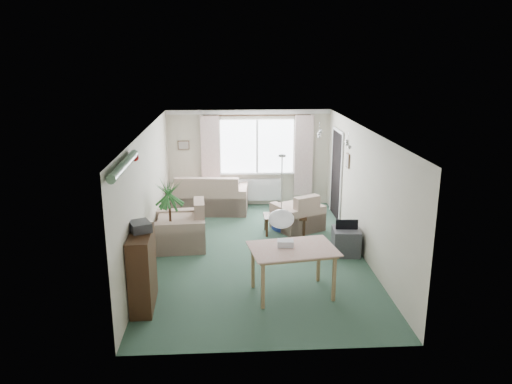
{
  "coord_description": "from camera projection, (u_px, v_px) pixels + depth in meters",
  "views": [
    {
      "loc": [
        -0.55,
        -8.89,
        3.72
      ],
      "look_at": [
        0.0,
        0.3,
        1.15
      ],
      "focal_mm": 35.0,
      "sensor_mm": 36.0,
      "label": 1
    }
  ],
  "objects": [
    {
      "name": "curtain_left",
      "position": [
        210.0,
        157.0,
        12.19
      ],
      "size": [
        0.45,
        0.08,
        2.0
      ],
      "primitive_type": "cube",
      "color": "beige"
    },
    {
      "name": "pendant_lamp",
      "position": [
        281.0,
        219.0,
        6.98
      ],
      "size": [
        0.36,
        0.36,
        0.36
      ],
      "primitive_type": "sphere",
      "color": "white"
    },
    {
      "name": "window",
      "position": [
        257.0,
        146.0,
        12.29
      ],
      "size": [
        1.8,
        0.03,
        1.3
      ],
      "primitive_type": "cube",
      "color": "white"
    },
    {
      "name": "radiator",
      "position": [
        257.0,
        190.0,
        12.55
      ],
      "size": [
        1.2,
        0.1,
        0.55
      ],
      "primitive_type": "cube",
      "color": "white"
    },
    {
      "name": "hifi_box",
      "position": [
        140.0,
        226.0,
        7.38
      ],
      "size": [
        0.4,
        0.43,
        0.14
      ],
      "primitive_type": "cube",
      "rotation": [
        0.0,
        0.0,
        0.42
      ],
      "color": "#313136",
      "rests_on": "bookshelf"
    },
    {
      "name": "bookshelf",
      "position": [
        142.0,
        270.0,
        7.47
      ],
      "size": [
        0.36,
        0.97,
        1.17
      ],
      "primitive_type": "cube",
      "rotation": [
        0.0,
        0.0,
        0.04
      ],
      "color": "black",
      "rests_on": "ground"
    },
    {
      "name": "ground",
      "position": [
        257.0,
        254.0,
        9.58
      ],
      "size": [
        6.5,
        6.5,
        0.0
      ],
      "primitive_type": "plane",
      "color": "#2B4839"
    },
    {
      "name": "photo_frame",
      "position": [
        288.0,
        211.0,
        10.61
      ],
      "size": [
        0.12,
        0.05,
        0.16
      ],
      "primitive_type": "cube",
      "rotation": [
        0.0,
        0.0,
        -0.3
      ],
      "color": "brown",
      "rests_on": "coffee_table"
    },
    {
      "name": "gift_box",
      "position": [
        285.0,
        244.0,
        7.84
      ],
      "size": [
        0.26,
        0.2,
        0.12
      ],
      "primitive_type": "cube",
      "rotation": [
        0.0,
        0.0,
        -0.08
      ],
      "color": "silver",
      "rests_on": "dining_table"
    },
    {
      "name": "bauble_cluster_b",
      "position": [
        349.0,
        141.0,
        8.79
      ],
      "size": [
        0.2,
        0.2,
        0.2
      ],
      "primitive_type": "sphere",
      "color": "silver"
    },
    {
      "name": "wall_picture_back",
      "position": [
        184.0,
        145.0,
        12.18
      ],
      "size": [
        0.28,
        0.03,
        0.22
      ],
      "primitive_type": "cube",
      "color": "brown"
    },
    {
      "name": "wall_picture_right",
      "position": [
        348.0,
        161.0,
        10.43
      ],
      "size": [
        0.03,
        0.24,
        0.3
      ],
      "primitive_type": "cube",
      "color": "brown"
    },
    {
      "name": "coffee_table",
      "position": [
        284.0,
        224.0,
        10.64
      ],
      "size": [
        0.89,
        0.5,
        0.4
      ],
      "primitive_type": "cube",
      "rotation": [
        0.0,
        0.0,
        -0.01
      ],
      "color": "black",
      "rests_on": "ground"
    },
    {
      "name": "armchair_corner",
      "position": [
        298.0,
        211.0,
        10.85
      ],
      "size": [
        1.21,
        1.18,
        0.82
      ],
      "primitive_type": "cube",
      "rotation": [
        0.0,
        0.0,
        3.61
      ],
      "color": "beige",
      "rests_on": "ground"
    },
    {
      "name": "doorway",
      "position": [
        337.0,
        175.0,
        11.54
      ],
      "size": [
        0.03,
        0.95,
        2.0
      ],
      "primitive_type": "cube",
      "color": "black"
    },
    {
      "name": "curtain_rod",
      "position": [
        257.0,
        115.0,
        12.01
      ],
      "size": [
        2.6,
        0.03,
        0.03
      ],
      "primitive_type": "cube",
      "color": "black"
    },
    {
      "name": "tv_cube",
      "position": [
        346.0,
        241.0,
        9.52
      ],
      "size": [
        0.54,
        0.59,
        0.5
      ],
      "primitive_type": "cube",
      "rotation": [
        0.0,
        0.0,
        -0.08
      ],
      "color": "#313135",
      "rests_on": "ground"
    },
    {
      "name": "dining_table",
      "position": [
        292.0,
        272.0,
        7.89
      ],
      "size": [
        1.34,
        1.0,
        0.77
      ],
      "primitive_type": "cube",
      "rotation": [
        0.0,
        0.0,
        0.16
      ],
      "color": "tan",
      "rests_on": "ground"
    },
    {
      "name": "sofa",
      "position": [
        209.0,
        193.0,
        12.04
      ],
      "size": [
        1.94,
        1.14,
        0.93
      ],
      "primitive_type": "cube",
      "rotation": [
        0.0,
        0.0,
        3.06
      ],
      "color": "#B8A78B",
      "rests_on": "ground"
    },
    {
      "name": "pet_bed",
      "position": [
        287.0,
        225.0,
        10.98
      ],
      "size": [
        0.86,
        0.86,
        0.14
      ],
      "primitive_type": "cylinder",
      "rotation": [
        0.0,
        0.0,
        0.31
      ],
      "color": "#2350A1",
      "rests_on": "ground"
    },
    {
      "name": "houseplant",
      "position": [
        170.0,
        216.0,
        9.53
      ],
      "size": [
        0.77,
        0.77,
        1.43
      ],
      "primitive_type": "cylinder",
      "rotation": [
        0.0,
        0.0,
        0.3
      ],
      "color": "#205E20",
      "rests_on": "ground"
    },
    {
      "name": "armchair_left",
      "position": [
        180.0,
        224.0,
        9.84
      ],
      "size": [
        1.05,
        1.1,
        0.93
      ],
      "primitive_type": "cube",
      "rotation": [
        0.0,
        0.0,
        -1.51
      ],
      "color": "tan",
      "rests_on": "ground"
    },
    {
      "name": "bauble_cluster_a",
      "position": [
        319.0,
        131.0,
        9.92
      ],
      "size": [
        0.2,
        0.2,
        0.2
      ],
      "primitive_type": "sphere",
      "color": "silver"
    },
    {
      "name": "curtain_right",
      "position": [
        304.0,
        156.0,
        12.32
      ],
      "size": [
        0.45,
        0.08,
        2.0
      ],
      "primitive_type": "cube",
      "color": "beige"
    },
    {
      "name": "tinsel_garland",
      "position": [
        124.0,
        165.0,
        6.65
      ],
      "size": [
        1.6,
        1.6,
        0.12
      ],
      "primitive_type": "cylinder",
      "color": "#196626"
    }
  ]
}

